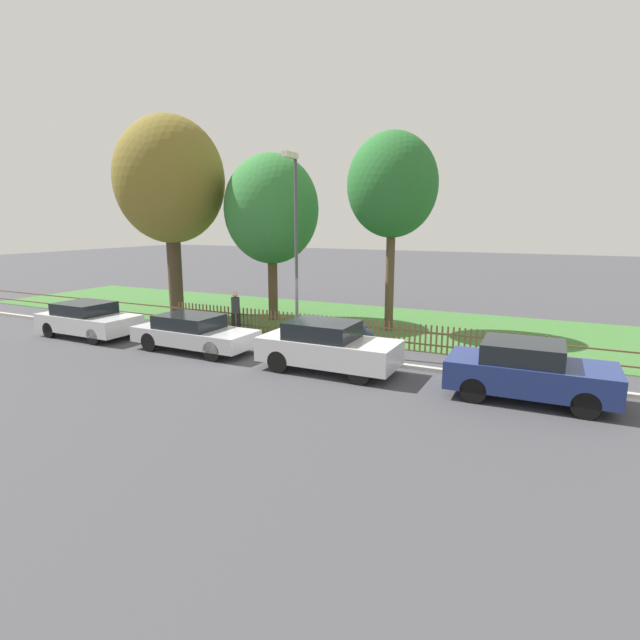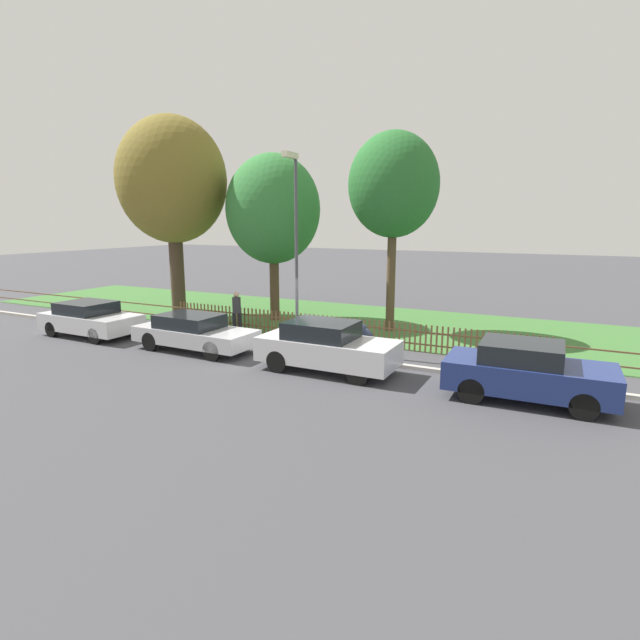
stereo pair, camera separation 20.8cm
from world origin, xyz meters
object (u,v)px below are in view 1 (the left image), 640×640
Objects in this scene: tree_behind_motorcycle at (271,210)px; street_lamp at (295,232)px; parked_car_black_saloon at (193,332)px; tree_nearest_kerb at (170,181)px; covered_motorcycle at (350,335)px; tree_mid_park at (392,186)px; parked_car_red_compact at (528,371)px; parked_car_navy_estate at (327,346)px; parked_car_silver_hatchback at (88,319)px; pedestrian_near_fence at (236,310)px.

street_lamp is (3.54, -4.30, -0.85)m from tree_behind_motorcycle.
street_lamp is at bearing 29.41° from parked_car_black_saloon.
street_lamp is (7.97, -2.91, -2.11)m from tree_nearest_kerb.
tree_mid_park is (-0.08, 4.31, 5.10)m from covered_motorcycle.
tree_behind_motorcycle is (-11.16, 6.07, 4.16)m from parked_car_red_compact.
street_lamp is at bearing 138.74° from parked_car_navy_estate.
parked_car_silver_hatchback is 0.91× the size of parked_car_black_saloon.
tree_mid_park reaches higher than parked_car_red_compact.
parked_car_silver_hatchback is 0.45× the size of tree_nearest_kerb.
pedestrian_near_fence reaches higher than parked_car_red_compact.
parked_car_black_saloon is at bearing 178.13° from parked_car_red_compact.
parked_car_silver_hatchback is 0.51× the size of tree_mid_park.
tree_nearest_kerb is 1.15× the size of tree_mid_park.
parked_car_black_saloon is 1.10× the size of parked_car_red_compact.
pedestrian_near_fence is (-5.37, -3.17, -4.84)m from tree_mid_park.
parked_car_navy_estate is at bearing 178.85° from parked_car_red_compact.
parked_car_silver_hatchback is 5.13m from parked_car_black_saloon.
tree_nearest_kerb is (-15.59, 4.68, 5.43)m from parked_car_red_compact.
tree_behind_motorcycle reaches higher than parked_car_silver_hatchback.
parked_car_red_compact is 0.61× the size of street_lamp.
covered_motorcycle is at bearing -15.42° from tree_nearest_kerb.
parked_car_navy_estate is at bearing 128.75° from pedestrian_near_fence.
parked_car_navy_estate is 2.51× the size of pedestrian_near_fence.
tree_mid_park reaches higher than parked_car_silver_hatchback.
pedestrian_near_fence is at bearing -19.61° from tree_nearest_kerb.
parked_car_navy_estate is at bearing -0.10° from parked_car_black_saloon.
parked_car_black_saloon is 9.45m from tree_mid_park.
tree_nearest_kerb is 1.37× the size of street_lamp.
parked_car_red_compact is 0.51× the size of tree_mid_park.
tree_nearest_kerb is 8.74m from street_lamp.
tree_mid_park is at bearing 9.01° from tree_nearest_kerb.
tree_behind_motorcycle is at bearing 132.30° from parked_car_navy_estate.
tree_nearest_kerb is 5.43× the size of pedestrian_near_fence.
parked_car_silver_hatchback is at bearing -168.26° from covered_motorcycle.
street_lamp is at bearing 13.02° from parked_car_silver_hatchback.
tree_behind_motorcycle is 1.11× the size of street_lamp.
tree_behind_motorcycle is 4.98m from pedestrian_near_fence.
parked_car_red_compact reaches higher than covered_motorcycle.
parked_car_black_saloon is at bearing 1.90° from parked_car_silver_hatchback.
street_lamp reaches higher than parked_car_navy_estate.
street_lamp reaches higher than parked_car_black_saloon.
pedestrian_near_fence is at bearing 159.31° from street_lamp.
tree_mid_park is 5.16m from street_lamp.
parked_car_black_saloon is at bearing 178.46° from parked_car_navy_estate.
pedestrian_near_fence is 0.25× the size of street_lamp.
parked_car_navy_estate is 0.63× the size of street_lamp.
street_lamp is at bearing -174.10° from covered_motorcycle.
tree_nearest_kerb reaches higher than tree_behind_motorcycle.
parked_car_black_saloon reaches higher than covered_motorcycle.
parked_car_navy_estate is 0.53× the size of tree_mid_park.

